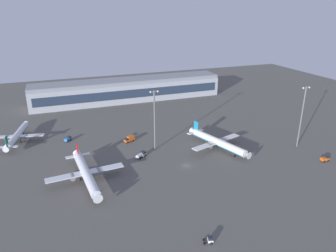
% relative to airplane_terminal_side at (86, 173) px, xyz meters
% --- Properties ---
extents(ground_plane, '(416.00, 416.00, 0.00)m').
position_rel_airplane_terminal_side_xyz_m(ground_plane, '(44.23, -2.05, -3.98)').
color(ground_plane, '#56544F').
extents(terminal_building, '(142.24, 22.40, 16.40)m').
position_rel_airplane_terminal_side_xyz_m(terminal_building, '(45.10, 111.02, 4.12)').
color(terminal_building, '#9EA3AD').
rests_on(terminal_building, ground).
extents(airplane_terminal_side, '(31.99, 41.05, 10.52)m').
position_rel_airplane_terminal_side_xyz_m(airplane_terminal_side, '(0.00, 0.00, 0.00)').
color(airplane_terminal_side, silver).
rests_on(airplane_terminal_side, ground).
extents(airplane_far_stand, '(30.40, 38.66, 10.16)m').
position_rel_airplane_terminal_side_xyz_m(airplane_far_stand, '(66.04, 9.04, -0.14)').
color(airplane_far_stand, silver).
rests_on(airplane_far_stand, ground).
extents(airplane_taxiway_distant, '(28.00, 35.74, 9.24)m').
position_rel_airplane_terminal_side_xyz_m(airplane_taxiway_distant, '(-29.63, 54.20, -0.48)').
color(airplane_taxiway_distant, silver).
rests_on(airplane_taxiway_distant, ground).
extents(cargo_loader, '(4.14, 4.45, 2.25)m').
position_rel_airplane_terminal_side_xyz_m(cargo_loader, '(-4.37, 45.84, -2.80)').
color(cargo_loader, '#3372BF').
rests_on(cargo_loader, ground).
extents(fuel_truck, '(6.27, 5.51, 2.35)m').
position_rel_airplane_terminal_side_xyz_m(fuel_truck, '(27.40, 13.47, -2.61)').
color(fuel_truck, gray).
rests_on(fuel_truck, ground).
extents(catering_truck, '(6.12, 4.33, 3.05)m').
position_rel_airplane_terminal_side_xyz_m(catering_truck, '(26.44, 33.45, -2.40)').
color(catering_truck, '#D85919').
rests_on(catering_truck, ground).
extents(pushback_tug, '(3.48, 2.67, 2.05)m').
position_rel_airplane_terminal_side_xyz_m(pushback_tug, '(31.18, -49.90, -2.91)').
color(pushback_tug, white).
rests_on(pushback_tug, ground).
extents(baggage_tractor, '(4.21, 2.14, 2.25)m').
position_rel_airplane_terminal_side_xyz_m(baggage_tractor, '(106.99, -20.47, -2.80)').
color(baggage_tractor, '#D85919').
rests_on(baggage_tractor, ground).
extents(apron_light_east, '(4.80, 0.90, 30.74)m').
position_rel_airplane_terminal_side_xyz_m(apron_light_east, '(36.21, 19.27, 13.29)').
color(apron_light_east, slate).
rests_on(apron_light_east, ground).
extents(apron_light_west, '(4.80, 0.90, 31.66)m').
position_rel_airplane_terminal_side_xyz_m(apron_light_west, '(106.39, -2.67, 13.76)').
color(apron_light_west, slate).
rests_on(apron_light_west, ground).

